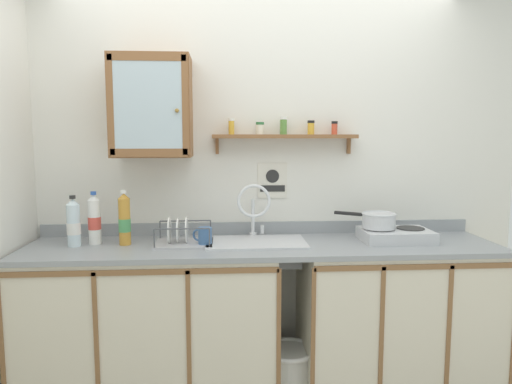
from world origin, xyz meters
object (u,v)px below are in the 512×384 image
Objects in this scene: bottle_opaque_white_0 at (94,220)px; dish_rack at (182,239)px; sink at (256,244)px; bottle_water_clear_2 at (74,224)px; mug at (204,236)px; hot_plate_stove at (396,235)px; saucepan at (378,220)px; warning_sign at (272,181)px; wall_cabinet at (152,107)px; trash_bin at (289,373)px; bottle_juice_amber_1 at (125,220)px.

bottle_opaque_white_0 is 0.53m from dish_rack.
bottle_water_clear_2 is (-1.07, -0.02, 0.14)m from sink.
dish_rack is at bearing 162.24° from mug.
sink is 1.42× the size of hot_plate_stove.
dish_rack is (-0.44, -0.02, 0.04)m from sink.
saucepan is at bearing -0.60° from bottle_opaque_white_0.
mug is at bearing -17.76° from dish_rack.
bottle_opaque_white_0 reaches higher than hot_plate_stove.
mug is (0.13, -0.04, 0.02)m from dish_rack.
bottle_water_clear_2 is 1.30× the size of warning_sign.
bottle_opaque_white_0 is 0.93× the size of dish_rack.
wall_cabinet is 1.76× the size of trash_bin.
mug is at bearing 175.58° from trash_bin.
saucepan is 1.11× the size of bottle_opaque_white_0.
bottle_water_clear_2 reaches higher than hot_plate_stove.
bottle_water_clear_2 is 0.88× the size of trash_bin.
trash_bin is (-0.66, -0.09, -0.83)m from hot_plate_stove.
mug is at bearing -143.45° from warning_sign.
dish_rack is at bearing -153.93° from warning_sign.
bottle_opaque_white_0 is (-1.72, 0.02, 0.02)m from saucepan.
mug is (0.47, -0.06, -0.09)m from bottle_juice_amber_1.
bottle_water_clear_2 is at bearing 176.77° from mug.
bottle_water_clear_2 is at bearing -163.38° from wall_cabinet.
saucepan is 1.03× the size of trash_bin.
dish_rack is 0.81m from wall_cabinet.
warning_sign is at bearing 100.88° from trash_bin.
sink is 1.88× the size of bottle_opaque_white_0.
sink is 0.79m from bottle_juice_amber_1.
mug is (-1.06, -0.07, -0.07)m from saucepan.
hot_plate_stove is (0.86, -0.01, 0.04)m from sink.
bottle_juice_amber_1 is (-1.53, -0.01, 0.02)m from saucepan.
bottle_juice_amber_1 is 0.48m from mug.
warning_sign is at bearing 10.97° from wall_cabinet.
sink is 0.86m from hot_plate_stove.
hot_plate_stove is at bearing -4.92° from wall_cabinet.
warning_sign reaches higher than dish_rack.
bottle_juice_amber_1 is 0.96m from warning_sign.
sink is 1.70× the size of saucepan.
saucepan is at bearing -21.47° from warning_sign.
sink is at bearing -10.67° from wall_cabinet.
warning_sign is 0.67× the size of trash_bin.
bottle_water_clear_2 reaches higher than trash_bin.
bottle_opaque_white_0 is at bearing 178.68° from hot_plate_stove.
bottle_juice_amber_1 is at bearing 177.03° from dish_rack.
wall_cabinet is (-1.37, 0.10, 0.69)m from saucepan.
warning_sign reaches higher than saucepan.
dish_rack is 2.89× the size of mug.
saucepan reaches higher than dish_rack.
mug is 0.98m from trash_bin.
bottle_juice_amber_1 is at bearing 179.96° from sink.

